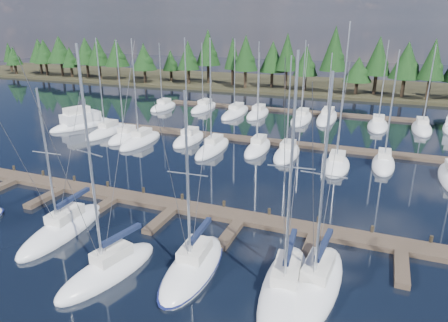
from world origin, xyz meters
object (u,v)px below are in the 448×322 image
at_px(front_sailboat_2, 63,229).
at_px(front_sailboat_6, 315,285).
at_px(front_sailboat_5, 285,288).
at_px(main_dock, 174,209).
at_px(motor_yacht_left, 81,123).
at_px(front_sailboat_4, 193,267).
at_px(front_sailboat_3, 109,270).

bearing_deg(front_sailboat_2, front_sailboat_6, 0.33).
xyz_separation_m(front_sailboat_2, front_sailboat_5, (17.62, -0.91, 0.02)).
xyz_separation_m(main_dock, motor_yacht_left, (-26.98, 20.46, 0.35)).
bearing_deg(front_sailboat_5, front_sailboat_4, -179.87).
xyz_separation_m(main_dock, front_sailboat_4, (5.32, -7.24, 0.07)).
xyz_separation_m(front_sailboat_3, motor_yacht_left, (-27.37, 29.99, 0.24)).
distance_m(front_sailboat_5, front_sailboat_6, 1.94).
bearing_deg(front_sailboat_4, front_sailboat_2, 175.44).
xyz_separation_m(front_sailboat_4, motor_yacht_left, (-32.30, 27.70, 0.28)).
bearing_deg(main_dock, front_sailboat_5, -32.35).
bearing_deg(front_sailboat_3, front_sailboat_6, 14.69).
bearing_deg(main_dock, front_sailboat_6, -25.43).
xyz_separation_m(front_sailboat_3, front_sailboat_4, (4.92, 2.29, -0.04)).
height_order(main_dock, front_sailboat_4, front_sailboat_4).
bearing_deg(front_sailboat_3, front_sailboat_4, 24.91).
bearing_deg(motor_yacht_left, front_sailboat_5, -35.81).
bearing_deg(motor_yacht_left, front_sailboat_3, -47.61).
relative_size(main_dock, front_sailboat_6, 3.16).
height_order(front_sailboat_2, motor_yacht_left, front_sailboat_2).
distance_m(main_dock, front_sailboat_5, 13.50).
bearing_deg(motor_yacht_left, front_sailboat_4, -40.62).
height_order(main_dock, front_sailboat_3, front_sailboat_3).
height_order(main_dock, front_sailboat_5, front_sailboat_5).
relative_size(front_sailboat_2, front_sailboat_3, 0.79).
height_order(front_sailboat_4, motor_yacht_left, front_sailboat_4).
relative_size(front_sailboat_2, front_sailboat_5, 0.80).
bearing_deg(front_sailboat_6, front_sailboat_5, -148.29).
height_order(front_sailboat_3, front_sailboat_4, front_sailboat_3).
distance_m(front_sailboat_3, motor_yacht_left, 40.60).
bearing_deg(front_sailboat_3, motor_yacht_left, 132.39).
bearing_deg(motor_yacht_left, front_sailboat_6, -33.67).
distance_m(main_dock, motor_yacht_left, 33.86).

